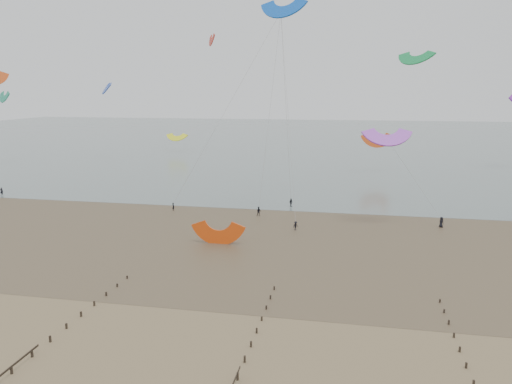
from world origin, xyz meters
TOP-DOWN VIEW (x-y plane):
  - ground at (0.00, 0.00)m, footprint 500.00×500.00m
  - sea_and_shore at (-4.08, 34.40)m, footprint 500.00×665.00m
  - kitesurfer_lead at (-20.78, 46.23)m, footprint 0.66×0.63m
  - kitesurfers at (28.13, 49.25)m, footprint 130.36×19.00m
  - grounded_kite at (-6.90, 27.66)m, footprint 6.80×5.32m
  - kites_airborne at (-6.33, 90.02)m, footprint 243.36×114.21m

SIDE VIEW (x-z plane):
  - ground at x=0.00m, z-range 0.00..0.00m
  - grounded_kite at x=-6.90m, z-range -1.87..1.87m
  - sea_and_shore at x=-4.08m, z-range -0.01..0.02m
  - kitesurfer_lead at x=-20.78m, z-range 0.00..1.52m
  - kitesurfers at x=28.13m, z-range -0.06..1.81m
  - kites_airborne at x=-6.33m, z-range -0.87..42.19m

